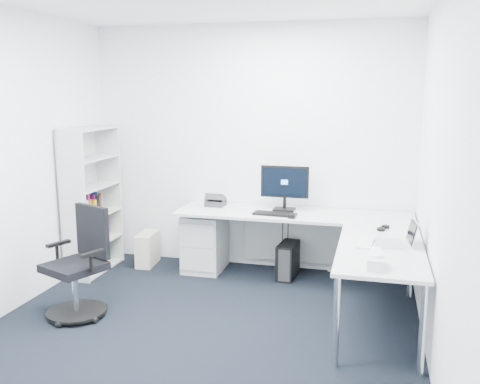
% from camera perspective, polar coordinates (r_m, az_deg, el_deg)
% --- Properties ---
extents(ground, '(4.20, 4.20, 0.00)m').
position_cam_1_polar(ground, '(4.40, -5.50, -16.03)').
color(ground, black).
extents(wall_back, '(3.60, 0.02, 2.70)m').
position_cam_1_polar(wall_back, '(5.98, 1.10, 4.72)').
color(wall_back, white).
rests_on(wall_back, ground).
extents(wall_right, '(0.02, 4.20, 2.70)m').
position_cam_1_polar(wall_right, '(3.76, 20.83, 0.42)').
color(wall_right, white).
rests_on(wall_right, ground).
extents(l_desk, '(2.46, 1.38, 0.72)m').
position_cam_1_polar(l_desk, '(5.40, 5.07, -6.74)').
color(l_desk, silver).
rests_on(l_desk, ground).
extents(drawer_pedestal, '(0.42, 0.52, 0.64)m').
position_cam_1_polar(drawer_pedestal, '(6.00, -3.76, -5.32)').
color(drawer_pedestal, silver).
rests_on(drawer_pedestal, ground).
extents(bookshelf, '(0.31, 0.80, 1.60)m').
position_cam_1_polar(bookshelf, '(6.06, -15.52, -0.88)').
color(bookshelf, '#BCBFBF').
rests_on(bookshelf, ground).
extents(task_chair, '(0.71, 0.71, 0.97)m').
position_cam_1_polar(task_chair, '(4.94, -17.30, -7.33)').
color(task_chair, black).
rests_on(task_chair, ground).
extents(black_pc_tower, '(0.21, 0.40, 0.38)m').
position_cam_1_polar(black_pc_tower, '(5.79, 5.12, -7.26)').
color(black_pc_tower, black).
rests_on(black_pc_tower, ground).
extents(beige_pc_tower, '(0.21, 0.41, 0.37)m').
position_cam_1_polar(beige_pc_tower, '(6.28, -9.83, -5.99)').
color(beige_pc_tower, beige).
rests_on(beige_pc_tower, ground).
extents(power_strip, '(0.38, 0.12, 0.04)m').
position_cam_1_polar(power_strip, '(6.12, 11.10, -8.09)').
color(power_strip, silver).
rests_on(power_strip, ground).
extents(monitor, '(0.52, 0.17, 0.49)m').
position_cam_1_polar(monitor, '(5.69, 4.77, 0.46)').
color(monitor, black).
rests_on(monitor, l_desk).
extents(black_keyboard, '(0.45, 0.20, 0.02)m').
position_cam_1_polar(black_keyboard, '(5.52, 3.72, -2.35)').
color(black_keyboard, black).
rests_on(black_keyboard, l_desk).
extents(mouse, '(0.07, 0.11, 0.04)m').
position_cam_1_polar(mouse, '(5.41, 5.58, -2.56)').
color(mouse, black).
rests_on(mouse, l_desk).
extents(desk_phone, '(0.21, 0.21, 0.14)m').
position_cam_1_polar(desk_phone, '(5.94, -2.62, -0.81)').
color(desk_phone, '#2B2C2E').
rests_on(desk_phone, l_desk).
extents(laptop, '(0.34, 0.33, 0.22)m').
position_cam_1_polar(laptop, '(4.62, 15.63, -4.09)').
color(laptop, '#B8BABF').
rests_on(laptop, l_desk).
extents(white_keyboard, '(0.16, 0.41, 0.01)m').
position_cam_1_polar(white_keyboard, '(4.64, 13.30, -5.23)').
color(white_keyboard, silver).
rests_on(white_keyboard, l_desk).
extents(headphones, '(0.16, 0.20, 0.04)m').
position_cam_1_polar(headphones, '(5.11, 15.04, -3.63)').
color(headphones, black).
rests_on(headphones, l_desk).
extents(orange_fruit, '(0.09, 0.09, 0.09)m').
position_cam_1_polar(orange_fruit, '(4.15, 14.12, -6.63)').
color(orange_fruit, '#D15112').
rests_on(orange_fruit, l_desk).
extents(tissue_box, '(0.13, 0.23, 0.08)m').
position_cam_1_polar(tissue_box, '(4.02, 14.31, -7.26)').
color(tissue_box, silver).
rests_on(tissue_box, l_desk).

